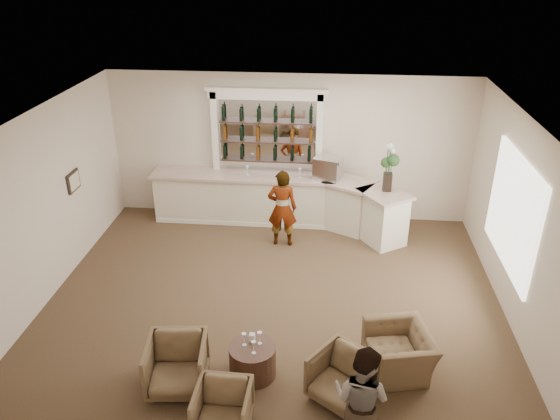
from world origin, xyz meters
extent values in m
plane|color=brown|center=(0.00, 0.00, 0.00)|extent=(8.00, 8.00, 0.00)
cube|color=beige|center=(0.00, 3.50, 1.65)|extent=(8.00, 0.04, 3.30)
cube|color=beige|center=(-4.00, 0.00, 1.65)|extent=(0.04, 7.00, 3.30)
cube|color=beige|center=(4.00, 0.00, 1.65)|extent=(0.04, 7.00, 3.30)
cube|color=white|center=(0.00, 0.00, 3.30)|extent=(8.00, 7.00, 0.04)
cube|color=white|center=(3.97, 0.50, 1.70)|extent=(0.05, 2.40, 1.90)
cube|color=black|center=(-3.97, 1.20, 1.65)|extent=(0.04, 0.46, 0.38)
cube|color=beige|center=(-3.94, 1.20, 1.65)|extent=(0.01, 0.38, 0.30)
cube|color=silver|center=(-1.00, 3.15, 0.54)|extent=(4.00, 0.70, 1.08)
cube|color=beige|center=(-1.00, 3.13, 1.11)|extent=(4.10, 0.82, 0.06)
cube|color=silver|center=(1.35, 2.92, 0.54)|extent=(1.12, 1.04, 1.08)
cube|color=beige|center=(1.35, 2.90, 1.11)|extent=(1.27, 1.19, 0.06)
cube|color=silver|center=(2.05, 2.40, 0.54)|extent=(1.08, 1.14, 1.08)
cube|color=beige|center=(2.05, 2.38, 1.11)|extent=(1.24, 1.29, 0.06)
cube|color=white|center=(-1.00, 2.82, 0.05)|extent=(4.00, 0.06, 0.10)
cube|color=white|center=(-0.50, 3.48, 1.95)|extent=(2.15, 0.02, 1.65)
cube|color=white|center=(-1.65, 3.42, 1.45)|extent=(0.14, 0.16, 2.90)
cube|color=white|center=(0.65, 3.42, 1.45)|extent=(0.14, 0.16, 2.90)
cube|color=white|center=(-0.50, 3.42, 2.84)|extent=(2.52, 0.16, 0.18)
cube|color=white|center=(-0.50, 3.42, 2.96)|extent=(2.64, 0.20, 0.08)
cube|color=#322019|center=(-0.50, 3.37, 1.38)|extent=(2.05, 0.20, 0.03)
cube|color=#322019|center=(-0.50, 3.37, 1.82)|extent=(2.05, 0.20, 0.03)
cube|color=#322019|center=(-0.50, 3.37, 2.26)|extent=(2.05, 0.20, 0.03)
cylinder|color=#492C1F|center=(-0.11, -1.85, 0.25)|extent=(0.69, 0.69, 0.50)
imported|color=gray|center=(-0.04, 2.09, 0.83)|extent=(0.61, 0.40, 1.66)
imported|color=gray|center=(1.39, -3.00, 0.77)|extent=(0.94, 0.87, 1.54)
imported|color=brown|center=(-1.14, -2.21, 0.39)|extent=(0.92, 0.94, 0.78)
imported|color=brown|center=(-0.35, -2.90, 0.33)|extent=(0.73, 0.75, 0.67)
imported|color=brown|center=(1.19, -2.20, 0.36)|extent=(1.08, 1.09, 0.72)
imported|color=brown|center=(2.03, -1.54, 0.33)|extent=(1.09, 1.18, 0.66)
cube|color=silver|center=(0.86, 3.03, 1.38)|extent=(0.67, 0.61, 0.49)
cube|color=black|center=(2.09, 2.50, 1.33)|extent=(0.17, 0.17, 0.39)
cube|color=silver|center=(-0.13, -1.71, 0.56)|extent=(0.08, 0.08, 0.12)
camera|label=1|loc=(0.88, -7.98, 5.72)|focal=35.00mm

